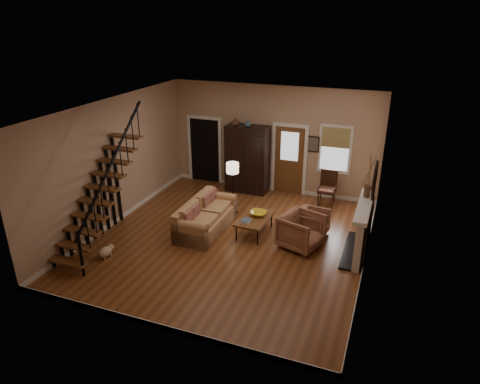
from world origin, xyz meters
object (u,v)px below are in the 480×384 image
(armchair_right, at_px, (312,223))
(side_chair, at_px, (327,189))
(armoire, at_px, (247,159))
(coffee_table, at_px, (255,225))
(armchair_left, at_px, (301,231))
(floor_lamp, at_px, (233,188))
(sofa, at_px, (206,216))

(armchair_right, height_order, side_chair, side_chair)
(armoire, xyz_separation_m, armchair_right, (2.55, -2.22, -0.71))
(coffee_table, xyz_separation_m, armchair_right, (1.40, 0.42, 0.11))
(armchair_left, relative_size, floor_lamp, 0.62)
(armoire, xyz_separation_m, armchair_left, (2.41, -2.87, -0.63))
(armoire, bearing_deg, armchair_left, -49.99)
(armchair_right, bearing_deg, coffee_table, 113.46)
(sofa, bearing_deg, armchair_right, 13.74)
(coffee_table, distance_m, side_chair, 2.82)
(floor_lamp, bearing_deg, armchair_left, -28.15)
(coffee_table, height_order, armchair_right, armchair_right)
(armchair_left, relative_size, armchair_right, 1.23)
(armchair_right, bearing_deg, floor_lamp, 83.90)
(armchair_right, bearing_deg, sofa, 110.84)
(armoire, height_order, side_chair, armoire)
(sofa, bearing_deg, side_chair, 45.04)
(armchair_right, relative_size, side_chair, 0.74)
(coffee_table, distance_m, armchair_right, 1.46)
(sofa, relative_size, coffee_table, 1.74)
(armoire, distance_m, armchair_left, 3.80)
(armoire, xyz_separation_m, side_chair, (2.55, -0.20, -0.54))
(armoire, height_order, floor_lamp, armoire)
(armoire, bearing_deg, side_chair, -4.48)
(coffee_table, relative_size, armchair_left, 1.30)
(armoire, relative_size, floor_lamp, 1.41)
(sofa, height_order, armchair_right, sofa)
(armchair_right, bearing_deg, side_chair, 6.67)
(sofa, relative_size, side_chair, 2.07)
(sofa, height_order, armchair_left, armchair_left)
(armchair_left, bearing_deg, side_chair, 14.70)
(armchair_right, distance_m, side_chair, 2.02)
(armoire, height_order, armchair_right, armoire)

